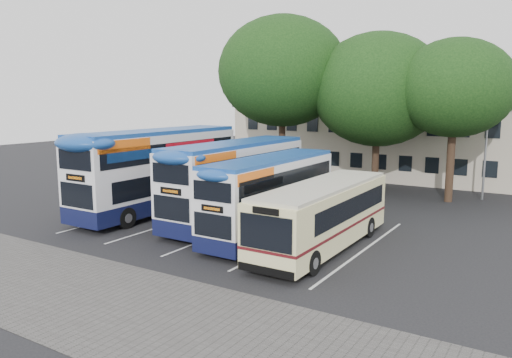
{
  "coord_description": "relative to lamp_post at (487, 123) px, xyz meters",
  "views": [
    {
      "loc": [
        10.5,
        -15.65,
        6.62
      ],
      "look_at": [
        -2.42,
        5.0,
        2.72
      ],
      "focal_mm": 35.0,
      "sensor_mm": 36.0,
      "label": 1
    }
  ],
  "objects": [
    {
      "name": "paving_strip",
      "position": [
        -8.0,
        -24.97,
        -5.08
      ],
      "size": [
        40.0,
        6.0,
        0.01
      ],
      "primitive_type": "cube",
      "color": "#595654",
      "rests_on": "ground"
    },
    {
      "name": "bus_single",
      "position": [
        -4.44,
        -15.67,
        -3.41
      ],
      "size": [
        2.52,
        9.89,
        2.95
      ],
      "color": "#F8EEA5",
      "rests_on": "ground"
    },
    {
      "name": "tree_mid",
      "position": [
        -7.05,
        -1.0,
        2.2
      ],
      "size": [
        9.36,
        9.36,
        11.27
      ],
      "color": "black",
      "rests_on": "ground"
    },
    {
      "name": "bus_dd_right",
      "position": [
        -7.44,
        -15.16,
        -2.94
      ],
      "size": [
        2.26,
        9.35,
        3.89
      ],
      "color": "#10143A",
      "rests_on": "ground"
    },
    {
      "name": "ground",
      "position": [
        -6.0,
        -19.97,
        -5.08
      ],
      "size": [
        120.0,
        120.0,
        0.0
      ],
      "primitive_type": "plane",
      "color": "black",
      "rests_on": "ground"
    },
    {
      "name": "depot_building",
      "position": [
        -6.0,
        7.02,
        -1.93
      ],
      "size": [
        32.4,
        8.4,
        6.2
      ],
      "color": "beige",
      "rests_on": "ground"
    },
    {
      "name": "tree_left",
      "position": [
        -13.83,
        -2.59,
        3.57
      ],
      "size": [
        9.61,
        9.61,
        12.75
      ],
      "color": "black",
      "rests_on": "ground"
    },
    {
      "name": "bay_lines",
      "position": [
        -9.75,
        -14.97,
        -5.08
      ],
      "size": [
        14.12,
        11.0,
        0.01
      ],
      "color": "silver",
      "rests_on": "ground"
    },
    {
      "name": "bus_dd_left",
      "position": [
        -15.78,
        -14.0,
        -2.4
      ],
      "size": [
        2.83,
        11.68,
        4.87
      ],
      "color": "#10143A",
      "rests_on": "ground"
    },
    {
      "name": "tree_right",
      "position": [
        -1.8,
        -1.82,
        2.23
      ],
      "size": [
        7.36,
        7.36,
        10.46
      ],
      "color": "black",
      "rests_on": "ground"
    },
    {
      "name": "bus_dd_mid",
      "position": [
        -10.47,
        -13.66,
        -2.68
      ],
      "size": [
        2.54,
        10.49,
        4.37
      ],
      "color": "#10143A",
      "rests_on": "ground"
    },
    {
      "name": "lamp_post",
      "position": [
        0.0,
        0.0,
        0.0
      ],
      "size": [
        0.25,
        1.05,
        9.06
      ],
      "color": "gray",
      "rests_on": "ground"
    }
  ]
}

